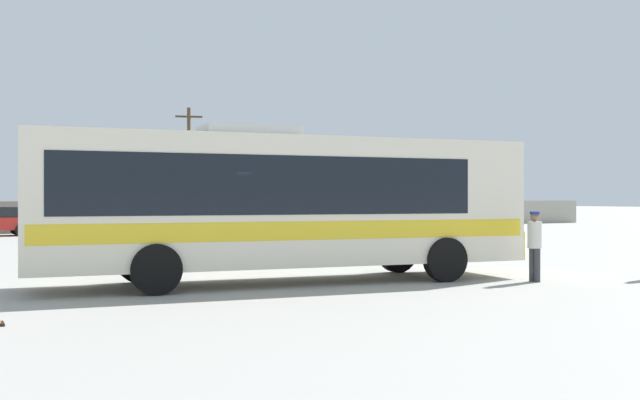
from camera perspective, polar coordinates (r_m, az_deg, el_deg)
The scene contains 10 objects.
ground_plane at distance 26.97m, azimuth -12.18°, elevation -4.06°, with size 300.00×300.00×0.00m, color #A3A099.
perimeter_wall at distance 46.40m, azimuth -18.39°, elevation -1.21°, with size 80.00×0.30×1.81m, color #9E998C.
coach_bus_cream_yellow at distance 17.45m, azimuth -3.09°, elevation -0.02°, with size 11.73×3.61×3.59m.
attendant_by_bus_door at distance 18.34m, azimuth 15.95°, elevation -3.06°, with size 0.35×0.35×1.65m.
parked_car_third_maroon at distance 43.33m, azimuth -15.95°, elevation -1.48°, with size 4.12×2.17×1.44m.
parked_car_rightmost_silver at distance 44.49m, azimuth -8.15°, elevation -1.40°, with size 4.73×2.26×1.52m.
utility_pole_near at distance 51.37m, azimuth -9.91°, elevation 2.62°, with size 1.77×0.59×8.09m.
roadside_tree_midleft at distance 51.09m, azimuth -18.82°, elevation 1.92°, with size 3.76×3.76×5.20m.
roadside_tree_midright at distance 49.63m, azimuth -16.16°, elevation 3.03°, with size 4.17×4.17×6.29m.
roadside_tree_right at distance 55.57m, azimuth -4.92°, elevation 2.78°, with size 5.26×5.26×6.81m.
Camera 1 is at (-6.80, -16.03, 1.94)m, focal length 42.25 mm.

